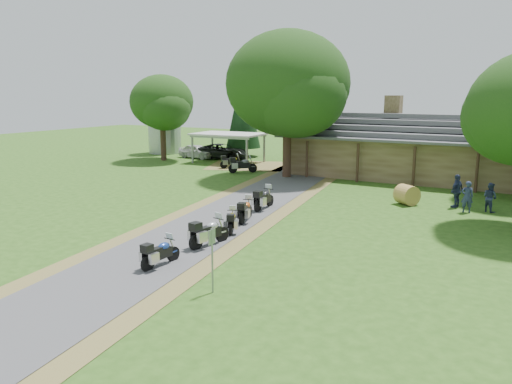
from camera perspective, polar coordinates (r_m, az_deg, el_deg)
The scene contains 23 objects.
ground at distance 21.25m, azimuth -10.64°, elevation -6.53°, with size 120.00×120.00×0.00m, color #294C15.
driveway at distance 24.59m, azimuth -5.56°, elevation -3.92°, with size 46.00×46.00×0.00m, color #49494B.
lodge at distance 40.26m, azimuth 19.03°, elevation 5.03°, with size 21.40×9.40×4.90m, color brown, non-canonical shape.
silo at distance 54.66m, azimuth -10.45°, elevation 8.10°, with size 3.47×3.47×7.05m, color gray.
carport at distance 46.57m, azimuth -3.16°, elevation 5.06°, with size 6.28×4.19×2.72m, color silver, non-canonical shape.
car_white_sedan at distance 49.95m, azimuth -6.75°, elevation 4.85°, with size 5.17×2.18×1.72m, color silver.
car_dark_suv at distance 49.21m, azimuth -3.91°, elevation 5.08°, with size 5.76×2.45×2.20m, color black.
motorcycle_row_a at distance 19.19m, azimuth -10.86°, elevation -6.68°, with size 1.70×0.56×1.17m, color navy, non-canonical shape.
motorcycle_row_b at distance 21.34m, azimuth -5.37°, elevation -4.43°, with size 1.96×0.64×1.34m, color #A1A3A8, non-canonical shape.
motorcycle_row_c at distance 23.42m, azimuth -2.79°, elevation -3.21°, with size 1.67×0.54×1.14m, color yellow, non-canonical shape.
motorcycle_row_d at distance 25.28m, azimuth -1.19°, elevation -1.98°, with size 1.83×0.60×1.25m, color #C7571B, non-canonical shape.
motorcycle_row_e at distance 27.86m, azimuth 0.92°, elevation -0.66°, with size 1.93×0.63×1.32m, color black, non-canonical shape.
motorcycle_carport_a at distance 43.07m, azimuth -2.79°, elevation 3.56°, with size 1.82×0.59×1.25m, color yellow, non-canonical shape.
motorcycle_carport_b at distance 40.55m, azimuth -1.53°, elevation 3.21°, with size 2.09×0.68×1.43m, color slate, non-canonical shape.
person_a at distance 29.39m, azimuth 23.01°, elevation -0.22°, with size 0.58×0.42×2.04m, color navy.
person_b at distance 30.05m, azimuth 25.19°, elevation -0.29°, with size 0.54×0.39×1.90m, color navy.
person_c at distance 30.41m, azimuth 22.00°, elevation 0.41°, with size 0.64×0.46×2.24m, color navy.
hay_bale at distance 30.35m, azimuth 16.86°, elevation -0.31°, with size 1.16×1.16×1.06m, color #A7803D.
sign_post at distance 16.36m, azimuth -5.02°, elevation -7.86°, with size 0.39×0.06×2.17m, color gray, non-canonical shape.
oak_lodge_left at distance 38.13m, azimuth 3.62°, elevation 10.21°, with size 9.29×9.29×11.41m, color #133811, non-canonical shape.
oak_silo at distance 48.64m, azimuth -10.67°, elevation 8.84°, with size 5.98×5.98×8.97m, color #133811, non-canonical shape.
cedar_near at distance 45.86m, azimuth 8.27°, elevation 9.92°, with size 3.51×3.51×10.81m, color black.
cedar_far at distance 50.71m, azimuth -1.48°, elevation 9.21°, with size 3.49×3.49×9.12m, color black.
Camera 1 is at (13.12, -15.42, 6.46)m, focal length 35.00 mm.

